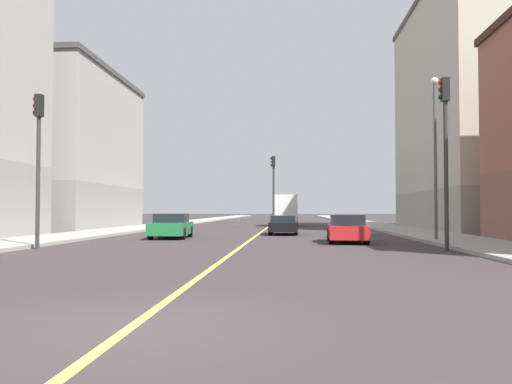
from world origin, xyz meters
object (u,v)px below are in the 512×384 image
building_left_mid (493,112)px  car_red (347,229)px  building_right_midblock (48,151)px  box_truck (286,210)px  traffic_light_median_far (273,182)px  car_black (283,225)px  car_green (171,226)px  car_maroon (289,217)px  street_lamp_left_near (435,142)px  traffic_light_left_near (445,140)px  traffic_light_right_near (38,149)px

building_left_mid → car_red: 23.11m
building_left_mid → building_right_midblock: size_ratio=1.24×
car_red → box_truck: 25.86m
traffic_light_median_far → car_black: size_ratio=1.38×
traffic_light_median_far → car_green: size_ratio=1.38×
building_left_mid → car_maroon: size_ratio=5.10×
building_right_midblock → street_lamp_left_near: building_right_midblock is taller
traffic_light_left_near → traffic_light_right_near: size_ratio=1.07×
box_truck → car_green: bearing=-105.1°
car_maroon → box_truck: bearing=-90.6°
street_lamp_left_near → car_green: 14.44m
traffic_light_right_near → building_right_midblock: bearing=114.3°
box_truck → traffic_light_median_far: bearing=-96.2°
traffic_light_left_near → traffic_light_median_far: (-7.33, 22.39, -0.40)m
building_left_mid → building_right_midblock: bearing=180.0°
building_right_midblock → car_green: size_ratio=3.81×
traffic_light_median_far → car_green: bearing=-110.0°
building_left_mid → building_right_midblock: (-35.95, 0.02, -2.82)m
building_left_mid → car_black: 20.53m
street_lamp_left_near → traffic_light_median_far: bearing=116.0°
car_red → car_green: car_green is taller
car_red → car_black: size_ratio=1.03×
car_red → box_truck: (-3.21, 25.65, 0.93)m
building_right_midblock → car_green: bearing=-45.6°
box_truck → street_lamp_left_near: bearing=-73.7°
car_black → car_green: bearing=-141.1°
traffic_light_median_far → traffic_light_left_near: bearing=-71.9°
building_left_mid → car_red: bearing=-127.9°
building_left_mid → traffic_light_median_far: building_left_mid is taller
building_left_mid → box_truck: bearing=152.0°
building_right_midblock → car_black: building_right_midblock is taller
car_green → car_black: bearing=38.9°
car_maroon → box_truck: box_truck is taller
building_right_midblock → car_maroon: bearing=53.8°
traffic_light_median_far → car_black: (0.93, -9.20, -3.23)m
car_black → car_green: 7.81m
traffic_light_left_near → car_green: 15.40m
building_left_mid → street_lamp_left_near: bearing=-118.1°
traffic_light_left_near → car_green: traffic_light_left_near is taller
traffic_light_left_near → traffic_light_median_far: size_ratio=1.12×
car_red → box_truck: size_ratio=0.66×
building_right_midblock → street_lamp_left_near: 31.83m
car_green → box_truck: bearing=74.9°
car_maroon → traffic_light_median_far: bearing=-92.4°
building_right_midblock → traffic_light_left_near: (25.98, -22.05, -2.21)m
traffic_light_left_near → box_truck: bearing=101.8°
building_right_midblock → street_lamp_left_near: size_ratio=2.09×
car_maroon → street_lamp_left_near: bearing=-80.6°
car_black → building_right_midblock: bearing=155.6°
street_lamp_left_near → car_red: (-4.23, -0.14, -4.17)m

